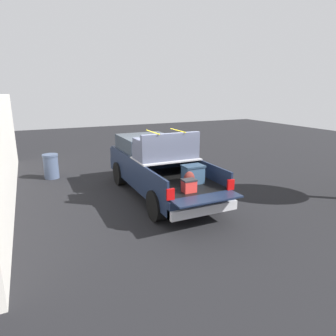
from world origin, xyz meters
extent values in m
plane|color=black|center=(0.00, 0.00, 0.00)|extent=(40.00, 40.00, 0.00)
cube|color=#162138|center=(0.00, 0.00, 0.63)|extent=(5.50, 1.92, 0.44)
cube|color=black|center=(-1.20, 0.00, 0.87)|extent=(2.80, 1.80, 0.04)
cube|color=#162138|center=(-1.20, 0.93, 1.10)|extent=(2.80, 0.06, 0.50)
cube|color=#162138|center=(-1.20, -0.93, 1.10)|extent=(2.80, 0.06, 0.50)
cube|color=#162138|center=(0.17, 0.00, 1.10)|extent=(0.06, 1.80, 0.50)
cube|color=#162138|center=(-2.88, 0.00, 0.87)|extent=(0.55, 1.80, 0.04)
cube|color=#B2B2B7|center=(-0.43, 0.00, 1.37)|extent=(1.25, 1.92, 0.04)
cube|color=#162138|center=(1.35, 0.00, 1.10)|extent=(2.30, 1.92, 0.50)
cube|color=#2D3842|center=(1.25, 0.00, 1.60)|extent=(1.94, 1.76, 0.50)
cube|color=#162138|center=(2.70, 0.00, 1.04)|extent=(0.40, 1.82, 0.38)
cube|color=#B2B2B7|center=(-2.72, 0.00, 0.53)|extent=(0.24, 1.92, 0.24)
cube|color=red|center=(-2.62, 0.88, 1.03)|extent=(0.06, 0.20, 0.28)
cube|color=red|center=(-2.62, -0.88, 1.03)|extent=(0.06, 0.20, 0.28)
cylinder|color=black|center=(1.75, 0.88, 0.43)|extent=(0.86, 0.30, 0.86)
cylinder|color=black|center=(1.75, -0.88, 0.43)|extent=(0.86, 0.30, 0.86)
cylinder|color=black|center=(-1.75, 0.88, 0.43)|extent=(0.86, 0.30, 0.86)
cylinder|color=black|center=(-1.75, -0.88, 0.43)|extent=(0.86, 0.30, 0.86)
cube|color=#335170|center=(-1.69, -0.27, 1.13)|extent=(0.40, 0.55, 0.47)
cube|color=#23394E|center=(-1.69, -0.27, 1.39)|extent=(0.44, 0.59, 0.05)
ellipsoid|color=maroon|center=(-2.00, 0.03, 1.12)|extent=(0.20, 0.33, 0.45)
ellipsoid|color=maroon|center=(-2.11, 0.03, 1.05)|extent=(0.09, 0.23, 0.20)
cube|color=red|center=(-2.30, 0.20, 1.04)|extent=(0.26, 0.34, 0.30)
cube|color=#262628|center=(-2.30, 0.20, 1.21)|extent=(0.28, 0.36, 0.04)
cube|color=#4C5166|center=(-0.43, 0.00, 1.60)|extent=(0.94, 1.88, 0.42)
cube|color=#4C5166|center=(-0.81, 0.00, 2.01)|extent=(0.16, 1.88, 0.40)
cube|color=#4C5166|center=(-0.38, 0.84, 1.92)|extent=(0.70, 0.20, 0.22)
cube|color=#4C5166|center=(-0.38, -0.84, 1.92)|extent=(0.70, 0.20, 0.22)
cube|color=yellow|center=(-0.43, 0.42, 2.22)|extent=(1.04, 0.03, 0.02)
cube|color=yellow|center=(-0.43, -0.42, 2.22)|extent=(1.04, 0.03, 0.02)
cube|color=silver|center=(1.75, 4.59, 1.62)|extent=(11.42, 0.36, 3.23)
cylinder|color=#3F4C66|center=(3.71, 3.13, 0.45)|extent=(0.56, 0.56, 0.90)
cylinder|color=#3F4C66|center=(3.71, 3.13, 0.94)|extent=(0.60, 0.60, 0.08)
camera|label=1|loc=(-8.72, 3.80, 3.47)|focal=32.05mm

